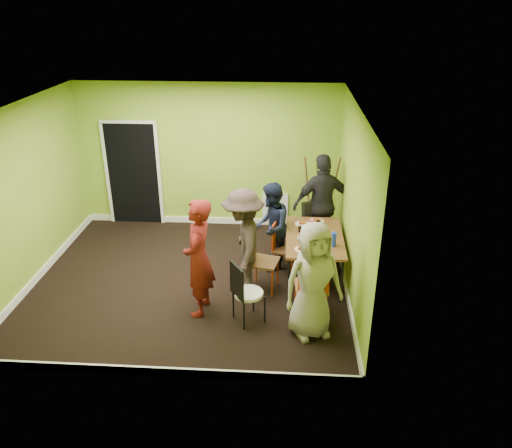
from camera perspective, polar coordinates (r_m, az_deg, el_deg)
The scene contains 28 objects.
ground at distance 8.24m, azimuth -7.43°, elevation -6.36°, with size 5.00×5.00×0.00m, color black.
room_walls at distance 7.83m, azimuth -7.93°, elevation 0.01°, with size 5.04×4.54×2.82m.
dining_table at distance 7.98m, azimuth 6.69°, elevation -1.74°, with size 0.90×1.50×0.75m.
chair_left_far at distance 8.20m, azimuth 2.90°, elevation -2.30°, with size 0.46×0.46×0.90m.
chair_left_near at distance 7.69m, azimuth 0.30°, elevation -3.63°, with size 0.51×0.51×1.03m.
chair_back_end at distance 8.75m, azimuth 6.69°, elevation 0.66°, with size 0.53×0.57×0.97m.
chair_front_end at distance 6.97m, azimuth 6.43°, elevation -6.76°, with size 0.49×0.49×1.08m.
chair_bentwood at distance 6.95m, azimuth -1.32°, elevation -7.57°, with size 0.50×0.50×0.94m.
easel at distance 9.26m, azimuth 7.31°, elevation 2.90°, with size 0.66×0.62×1.65m.
plate_near_left at distance 8.33m, azimuth 5.34°, elevation -0.00°, with size 0.25×0.25×0.01m, color white.
plate_near_right at distance 7.52m, azimuth 5.28°, elevation -2.90°, with size 0.22×0.22×0.01m, color white.
plate_far_back at distance 8.47m, azimuth 6.97°, elevation 0.34°, with size 0.24×0.24×0.01m, color white.
plate_far_front at distance 7.50m, azimuth 7.00°, elevation -3.05°, with size 0.23×0.23×0.01m, color white.
plate_wall_back at distance 8.03m, azimuth 8.21°, elevation -1.16°, with size 0.24×0.24×0.01m, color white.
plate_wall_front at distance 7.83m, azimuth 8.07°, elevation -1.88°, with size 0.23×0.23×0.01m, color white.
thermos at distance 7.90m, azimuth 6.27°, elevation -0.63°, with size 0.06×0.06×0.23m, color white.
blue_bottle at distance 7.63m, azimuth 8.86°, elevation -1.76°, with size 0.08×0.08×0.22m, color #1932BF.
orange_bottle at distance 8.12m, azimuth 5.85°, elevation -0.45°, with size 0.03×0.03×0.08m, color #D04113.
glass_mid at distance 8.05m, azimuth 5.06°, elevation -0.58°, with size 0.06×0.06×0.10m, color black.
glass_back at distance 8.28m, azimuth 7.10°, elevation 0.08°, with size 0.06×0.06×0.10m, color black.
glass_front at distance 7.44m, azimuth 7.24°, elevation -2.97°, with size 0.07×0.07×0.09m, color black.
cup_a at distance 7.76m, azimuth 5.13°, elevation -1.64°, with size 0.11×0.11×0.09m, color white.
cup_b at distance 8.00m, azimuth 7.61°, elevation -0.88°, with size 0.11×0.11×0.10m, color white.
person_standing at distance 7.04m, azimuth -6.58°, elevation -3.89°, with size 0.64×0.42×1.75m, color #611210.
person_left_far at distance 8.21m, azimuth 1.76°, elevation -0.33°, with size 0.73×0.57×1.50m, color black.
person_left_near at distance 7.47m, azimuth -1.44°, elevation -2.17°, with size 1.10×0.63×1.70m, color #2E231F.
person_back_end at distance 8.78m, azimuth 7.59°, elevation 2.25°, with size 1.06×0.44×1.80m, color black.
person_front_end at distance 6.61m, azimuth 6.54°, elevation -6.46°, with size 0.81×0.52×1.65m, color gray.
Camera 1 is at (1.51, -6.91, 4.24)m, focal length 35.00 mm.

